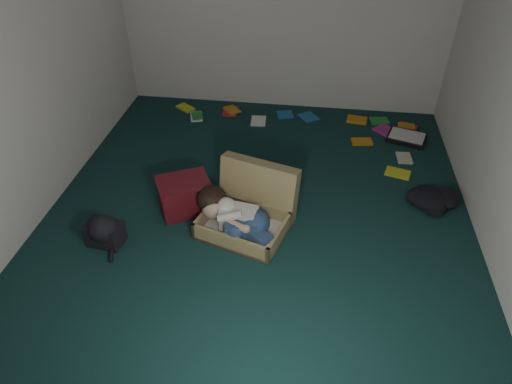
# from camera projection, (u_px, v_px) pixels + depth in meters

# --- Properties ---
(floor) EXTENTS (4.50, 4.50, 0.00)m
(floor) POSITION_uv_depth(u_px,v_px,m) (258.00, 211.00, 4.38)
(floor) COLOR #0F2D2B
(floor) RESTS_ON ground
(wall_back) EXTENTS (4.50, 0.00, 4.50)m
(wall_back) POSITION_uv_depth(u_px,v_px,m) (284.00, 4.00, 5.35)
(wall_back) COLOR silver
(wall_back) RESTS_ON ground
(wall_front) EXTENTS (4.50, 0.00, 4.50)m
(wall_front) POSITION_uv_depth(u_px,v_px,m) (184.00, 323.00, 1.83)
(wall_front) COLOR silver
(wall_front) RESTS_ON ground
(wall_left) EXTENTS (0.00, 4.50, 4.50)m
(wall_left) POSITION_uv_depth(u_px,v_px,m) (22.00, 71.00, 3.81)
(wall_left) COLOR silver
(wall_left) RESTS_ON ground
(suitcase) EXTENTS (0.92, 0.91, 0.55)m
(suitcase) POSITION_uv_depth(u_px,v_px,m) (250.00, 209.00, 4.15)
(suitcase) COLOR #9E8A57
(suitcase) RESTS_ON floor
(person) EXTENTS (0.75, 0.55, 0.34)m
(person) POSITION_uv_depth(u_px,v_px,m) (235.00, 216.00, 4.01)
(person) COLOR silver
(person) RESTS_ON suitcase
(maroon_bin) EXTENTS (0.60, 0.55, 0.33)m
(maroon_bin) POSITION_uv_depth(u_px,v_px,m) (185.00, 196.00, 4.31)
(maroon_bin) COLOR #541118
(maroon_bin) RESTS_ON floor
(backpack) EXTENTS (0.42, 0.35, 0.23)m
(backpack) POSITION_uv_depth(u_px,v_px,m) (105.00, 233.00, 3.98)
(backpack) COLOR black
(backpack) RESTS_ON floor
(clothing_pile) EXTENTS (0.55, 0.47, 0.15)m
(clothing_pile) POSITION_uv_depth(u_px,v_px,m) (437.00, 199.00, 4.41)
(clothing_pile) COLOR black
(clothing_pile) RESTS_ON floor
(paper_tray) EXTENTS (0.51, 0.44, 0.06)m
(paper_tray) POSITION_uv_depth(u_px,v_px,m) (407.00, 138.00, 5.41)
(paper_tray) COLOR black
(paper_tray) RESTS_ON floor
(book_scatter) EXTENTS (3.09, 1.39, 0.02)m
(book_scatter) POSITION_uv_depth(u_px,v_px,m) (316.00, 127.00, 5.65)
(book_scatter) COLOR #C9D124
(book_scatter) RESTS_ON floor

